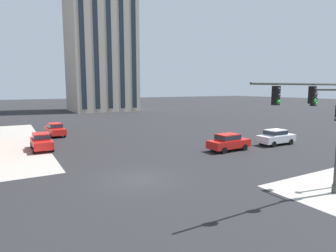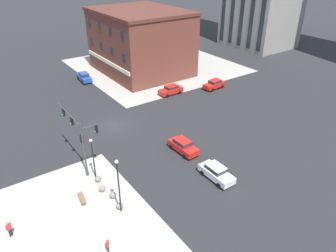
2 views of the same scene
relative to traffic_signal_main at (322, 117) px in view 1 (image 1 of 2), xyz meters
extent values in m
plane|color=#262628|center=(-7.64, 7.94, -4.56)|extent=(320.00, 320.00, 0.00)
cylinder|color=#383D38|center=(1.40, -0.20, -4.31)|extent=(0.32, 0.32, 0.50)
cylinder|color=#383D38|center=(-2.19, -0.20, 1.80)|extent=(7.19, 0.12, 0.12)
cylinder|color=#383D38|center=(1.40, 0.70, 1.50)|extent=(0.11, 1.80, 0.11)
cube|color=black|center=(-1.36, -0.20, 1.25)|extent=(0.28, 0.28, 0.90)
sphere|color=#282828|center=(-1.36, -0.36, 1.53)|extent=(0.18, 0.18, 0.18)
sphere|color=#282828|center=(-1.36, -0.36, 1.25)|extent=(0.18, 0.18, 0.18)
sphere|color=green|center=(-1.36, -0.36, 0.97)|extent=(0.18, 0.18, 0.18)
cube|color=black|center=(-4.12, -0.20, 1.25)|extent=(0.28, 0.28, 0.90)
sphere|color=#282828|center=(-4.12, -0.36, 1.53)|extent=(0.18, 0.18, 0.18)
sphere|color=#282828|center=(-4.12, -0.36, 1.25)|extent=(0.18, 0.18, 0.18)
sphere|color=green|center=(-4.12, -0.36, 0.97)|extent=(0.18, 0.18, 0.18)
cube|color=black|center=(1.40, 1.50, 0.95)|extent=(0.28, 0.28, 0.90)
sphere|color=#282828|center=(1.40, 1.34, 1.23)|extent=(0.18, 0.18, 0.18)
sphere|color=#282828|center=(1.40, 1.34, 0.95)|extent=(0.18, 0.18, 0.18)
sphere|color=green|center=(1.40, 1.34, 0.67)|extent=(0.18, 0.18, 0.18)
cube|color=silver|center=(10.40, 11.41, -3.86)|extent=(4.40, 1.77, 0.76)
cube|color=silver|center=(10.25, 11.41, -3.18)|extent=(2.11, 1.50, 0.60)
cube|color=#232D38|center=(10.25, 11.41, -3.18)|extent=(2.20, 1.54, 0.40)
cylinder|color=black|center=(11.77, 12.24, -4.24)|extent=(0.64, 0.22, 0.64)
cylinder|color=black|center=(11.76, 10.57, -4.24)|extent=(0.64, 0.22, 0.64)
cylinder|color=black|center=(9.04, 12.24, -4.24)|extent=(0.64, 0.22, 0.64)
cylinder|color=black|center=(9.03, 10.57, -4.24)|extent=(0.64, 0.22, 0.64)
cube|color=red|center=(-12.25, 21.30, -3.86)|extent=(1.77, 4.40, 0.76)
cube|color=red|center=(-12.25, 21.45, -3.18)|extent=(1.50, 2.11, 0.60)
cube|color=#232D38|center=(-12.25, 21.45, -3.18)|extent=(1.53, 2.20, 0.40)
cylinder|color=black|center=(-11.42, 19.94, -4.24)|extent=(0.22, 0.64, 0.64)
cylinder|color=black|center=(-13.09, 19.94, -4.24)|extent=(0.22, 0.64, 0.64)
cylinder|color=black|center=(-11.42, 22.66, -4.24)|extent=(0.22, 0.64, 0.64)
cylinder|color=black|center=(-13.09, 22.67, -4.24)|extent=(0.22, 0.64, 0.64)
cube|color=red|center=(3.85, 11.73, -3.86)|extent=(4.45, 1.88, 0.76)
cube|color=red|center=(3.70, 11.73, -3.18)|extent=(2.15, 1.56, 0.60)
cube|color=#232D38|center=(3.70, 11.73, -3.18)|extent=(2.24, 1.59, 0.40)
cylinder|color=black|center=(5.19, 12.61, -4.24)|extent=(0.65, 0.24, 0.64)
cylinder|color=black|center=(5.24, 10.94, -4.24)|extent=(0.65, 0.24, 0.64)
cylinder|color=black|center=(2.46, 12.53, -4.24)|extent=(0.65, 0.24, 0.64)
cylinder|color=black|center=(2.51, 10.86, -4.24)|extent=(0.65, 0.24, 0.64)
cube|color=red|center=(-9.79, 29.47, -3.86)|extent=(2.13, 4.54, 0.76)
cube|color=red|center=(-9.81, 29.62, -3.18)|extent=(1.67, 2.23, 0.60)
cube|color=#232D38|center=(-9.81, 29.62, -3.18)|extent=(1.72, 2.32, 0.40)
cylinder|color=black|center=(-8.84, 28.18, -4.24)|extent=(0.27, 0.66, 0.64)
cylinder|color=black|center=(-10.51, 28.04, -4.24)|extent=(0.27, 0.66, 0.64)
cylinder|color=black|center=(-9.08, 30.90, -4.24)|extent=(0.27, 0.66, 0.64)
cylinder|color=black|center=(-10.74, 30.76, -4.24)|extent=(0.27, 0.66, 0.64)
cube|color=#B2A899|center=(8.44, 68.89, 20.31)|extent=(16.71, 14.47, 49.74)
cube|color=#1E2833|center=(1.76, 61.61, 20.31)|extent=(1.20, 0.10, 47.75)
cube|color=#1E2833|center=(5.10, 61.61, 20.31)|extent=(1.20, 0.10, 47.75)
cube|color=#1E2833|center=(8.44, 61.61, 20.31)|extent=(1.20, 0.10, 47.75)
cube|color=#1E2833|center=(11.79, 61.61, 20.31)|extent=(1.20, 0.10, 47.75)
cube|color=#1E2833|center=(15.13, 61.61, 20.31)|extent=(1.20, 0.10, 47.75)
camera|label=1|loc=(-15.14, -9.25, 1.59)|focal=30.29mm
camera|label=2|loc=(30.70, -9.50, 18.05)|focal=34.05mm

